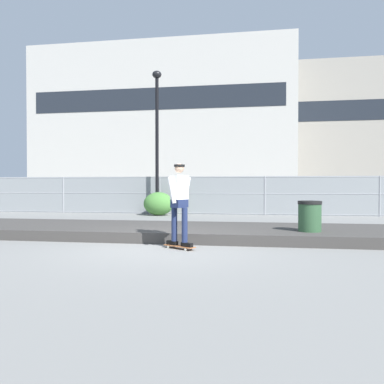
% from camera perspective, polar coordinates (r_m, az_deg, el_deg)
% --- Properties ---
extents(ground_plane, '(120.00, 120.00, 0.00)m').
position_cam_1_polar(ground_plane, '(8.64, -4.20, -8.44)').
color(ground_plane, slate).
extents(gravel_berm, '(13.99, 3.13, 0.27)m').
position_cam_1_polar(gravel_berm, '(10.59, -1.66, -5.95)').
color(gravel_berm, '#3D3A38').
rests_on(gravel_berm, ground_plane).
extents(skateboard, '(0.79, 0.58, 0.07)m').
position_cam_1_polar(skateboard, '(8.49, -1.91, -8.22)').
color(skateboard, '#9E5B33').
rests_on(skateboard, ground_plane).
extents(skater, '(0.67, 0.62, 1.83)m').
position_cam_1_polar(skater, '(8.38, -1.92, -1.02)').
color(skater, black).
rests_on(skater, skateboard).
extents(chain_fence, '(25.62, 0.06, 1.85)m').
position_cam_1_polar(chain_fence, '(18.25, 2.90, -0.50)').
color(chain_fence, gray).
rests_on(chain_fence, ground_plane).
extents(street_lamp, '(0.44, 0.44, 6.90)m').
position_cam_1_polar(street_lamp, '(18.40, -5.32, 9.98)').
color(street_lamp, black).
rests_on(street_lamp, ground_plane).
extents(parked_car_near, '(4.51, 2.18, 1.66)m').
position_cam_1_polar(parked_car_near, '(21.83, -7.71, -0.51)').
color(parked_car_near, maroon).
rests_on(parked_car_near, ground_plane).
extents(library_building, '(31.64, 12.51, 18.13)m').
position_cam_1_polar(library_building, '(49.71, -3.84, 9.88)').
color(library_building, '#B2AFA8').
rests_on(library_building, ground_plane).
extents(office_block, '(21.50, 15.97, 17.15)m').
position_cam_1_polar(office_block, '(58.64, 21.66, 7.97)').
color(office_block, gray).
rests_on(office_block, ground_plane).
extents(shrub_left, '(1.42, 1.16, 1.10)m').
position_cam_1_polar(shrub_left, '(17.79, -5.08, -1.78)').
color(shrub_left, '#477F38').
rests_on(shrub_left, ground_plane).
extents(trash_bin, '(0.59, 0.59, 1.03)m').
position_cam_1_polar(trash_bin, '(9.88, 17.38, -4.26)').
color(trash_bin, '#2D5133').
rests_on(trash_bin, ground_plane).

